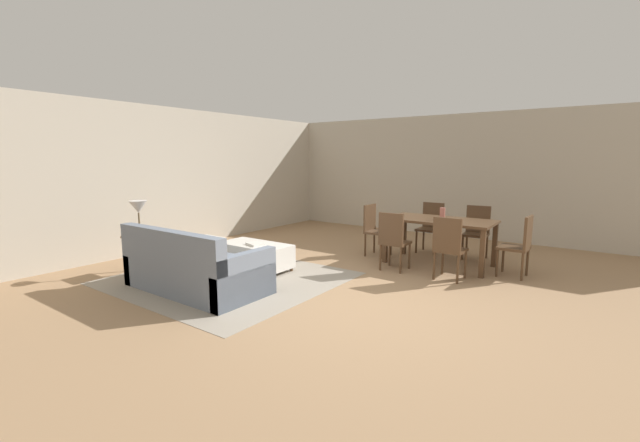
{
  "coord_description": "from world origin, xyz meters",
  "views": [
    {
      "loc": [
        2.44,
        -4.12,
        1.73
      ],
      "look_at": [
        -1.32,
        1.12,
        0.74
      ],
      "focal_mm": 22.69,
      "sensor_mm": 36.0,
      "label": 1
    }
  ],
  "objects_px": {
    "vase_centerpiece": "(442,214)",
    "side_table": "(141,244)",
    "dining_chair_near_right": "(449,245)",
    "dining_chair_near_left": "(393,238)",
    "dining_chair_head_east": "(520,243)",
    "ottoman_table": "(255,255)",
    "book_on_ottoman": "(255,244)",
    "dining_chair_head_west": "(374,227)",
    "couch": "(194,269)",
    "dining_chair_far_right": "(477,229)",
    "dining_table": "(440,225)",
    "table_lamp": "(138,208)",
    "dining_chair_far_left": "(431,224)"
  },
  "relations": [
    {
      "from": "dining_chair_near_right",
      "to": "dining_chair_head_east",
      "type": "bearing_deg",
      "value": 43.68
    },
    {
      "from": "ottoman_table",
      "to": "dining_chair_far_right",
      "type": "distance_m",
      "value": 3.84
    },
    {
      "from": "dining_chair_head_east",
      "to": "book_on_ottoman",
      "type": "relative_size",
      "value": 3.54
    },
    {
      "from": "dining_table",
      "to": "dining_chair_far_right",
      "type": "distance_m",
      "value": 0.9
    },
    {
      "from": "vase_centerpiece",
      "to": "book_on_ottoman",
      "type": "distance_m",
      "value": 3.02
    },
    {
      "from": "dining_table",
      "to": "dining_chair_far_right",
      "type": "relative_size",
      "value": 1.83
    },
    {
      "from": "dining_chair_head_east",
      "to": "dining_chair_head_west",
      "type": "height_order",
      "value": "same"
    },
    {
      "from": "dining_chair_near_right",
      "to": "vase_centerpiece",
      "type": "xyz_separation_m",
      "value": [
        -0.36,
        0.74,
        0.34
      ]
    },
    {
      "from": "dining_table",
      "to": "vase_centerpiece",
      "type": "height_order",
      "value": "vase_centerpiece"
    },
    {
      "from": "ottoman_table",
      "to": "side_table",
      "type": "xyz_separation_m",
      "value": [
        -1.2,
        -1.19,
        0.23
      ]
    },
    {
      "from": "dining_chair_near_right",
      "to": "dining_table",
      "type": "bearing_deg",
      "value": 117.93
    },
    {
      "from": "dining_chair_near_left",
      "to": "ottoman_table",
      "type": "bearing_deg",
      "value": -146.35
    },
    {
      "from": "table_lamp",
      "to": "book_on_ottoman",
      "type": "height_order",
      "value": "table_lamp"
    },
    {
      "from": "couch",
      "to": "vase_centerpiece",
      "type": "distance_m",
      "value": 3.89
    },
    {
      "from": "ottoman_table",
      "to": "dining_chair_far_left",
      "type": "bearing_deg",
      "value": 57.5
    },
    {
      "from": "dining_chair_near_right",
      "to": "dining_chair_head_west",
      "type": "relative_size",
      "value": 1.0
    },
    {
      "from": "dining_chair_near_right",
      "to": "book_on_ottoman",
      "type": "height_order",
      "value": "dining_chair_near_right"
    },
    {
      "from": "dining_chair_head_east",
      "to": "dining_chair_head_west",
      "type": "xyz_separation_m",
      "value": [
        -2.39,
        -0.0,
        0.0
      ]
    },
    {
      "from": "couch",
      "to": "vase_centerpiece",
      "type": "relative_size",
      "value": 10.04
    },
    {
      "from": "ottoman_table",
      "to": "dining_chair_far_right",
      "type": "bearing_deg",
      "value": 46.67
    },
    {
      "from": "dining_chair_head_west",
      "to": "vase_centerpiece",
      "type": "relative_size",
      "value": 4.75
    },
    {
      "from": "dining_chair_far_right",
      "to": "vase_centerpiece",
      "type": "xyz_separation_m",
      "value": [
        -0.33,
        -0.85,
        0.34
      ]
    },
    {
      "from": "dining_chair_near_left",
      "to": "dining_chair_head_west",
      "type": "bearing_deg",
      "value": 134.19
    },
    {
      "from": "side_table",
      "to": "dining_table",
      "type": "height_order",
      "value": "dining_table"
    },
    {
      "from": "dining_chair_head_east",
      "to": "book_on_ottoman",
      "type": "height_order",
      "value": "dining_chair_head_east"
    },
    {
      "from": "side_table",
      "to": "vase_centerpiece",
      "type": "distance_m",
      "value": 4.71
    },
    {
      "from": "dining_chair_near_right",
      "to": "dining_chair_head_west",
      "type": "xyz_separation_m",
      "value": [
        -1.6,
        0.75,
        0.0
      ]
    },
    {
      "from": "table_lamp",
      "to": "dining_chair_far_left",
      "type": "bearing_deg",
      "value": 53.21
    },
    {
      "from": "side_table",
      "to": "dining_chair_near_right",
      "type": "bearing_deg",
      "value": 31.67
    },
    {
      "from": "dining_chair_far_right",
      "to": "dining_chair_head_east",
      "type": "relative_size",
      "value": 1.0
    },
    {
      "from": "dining_chair_near_left",
      "to": "vase_centerpiece",
      "type": "relative_size",
      "value": 4.75
    },
    {
      "from": "side_table",
      "to": "vase_centerpiece",
      "type": "relative_size",
      "value": 3.06
    },
    {
      "from": "dining_chair_far_left",
      "to": "dining_chair_head_east",
      "type": "distance_m",
      "value": 1.87
    },
    {
      "from": "ottoman_table",
      "to": "table_lamp",
      "type": "bearing_deg",
      "value": -135.28
    },
    {
      "from": "dining_chair_far_right",
      "to": "book_on_ottoman",
      "type": "distance_m",
      "value": 3.83
    },
    {
      "from": "dining_chair_near_left",
      "to": "dining_chair_far_right",
      "type": "height_order",
      "value": "same"
    },
    {
      "from": "dining_chair_near_left",
      "to": "dining_chair_head_east",
      "type": "height_order",
      "value": "same"
    },
    {
      "from": "couch",
      "to": "dining_chair_near_right",
      "type": "xyz_separation_m",
      "value": [
        2.59,
        2.4,
        0.23
      ]
    },
    {
      "from": "side_table",
      "to": "dining_table",
      "type": "relative_size",
      "value": 0.35
    },
    {
      "from": "table_lamp",
      "to": "dining_chair_head_east",
      "type": "bearing_deg",
      "value": 34.0
    },
    {
      "from": "table_lamp",
      "to": "dining_chair_far_left",
      "type": "relative_size",
      "value": 0.57
    },
    {
      "from": "dining_chair_far_left",
      "to": "side_table",
      "type": "bearing_deg",
      "value": -126.79
    },
    {
      "from": "dining_chair_far_right",
      "to": "book_on_ottoman",
      "type": "height_order",
      "value": "dining_chair_far_right"
    },
    {
      "from": "vase_centerpiece",
      "to": "side_table",
      "type": "bearing_deg",
      "value": -138.2
    },
    {
      "from": "table_lamp",
      "to": "book_on_ottoman",
      "type": "relative_size",
      "value": 2.02
    },
    {
      "from": "dining_chair_near_left",
      "to": "book_on_ottoman",
      "type": "relative_size",
      "value": 3.54
    },
    {
      "from": "dining_chair_far_left",
      "to": "dining_chair_head_west",
      "type": "bearing_deg",
      "value": -130.01
    },
    {
      "from": "dining_chair_far_right",
      "to": "dining_chair_head_east",
      "type": "xyz_separation_m",
      "value": [
        0.83,
        -0.83,
        0.0
      ]
    },
    {
      "from": "couch",
      "to": "dining_chair_far_right",
      "type": "height_order",
      "value": "dining_chair_far_right"
    },
    {
      "from": "table_lamp",
      "to": "dining_table",
      "type": "height_order",
      "value": "table_lamp"
    }
  ]
}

